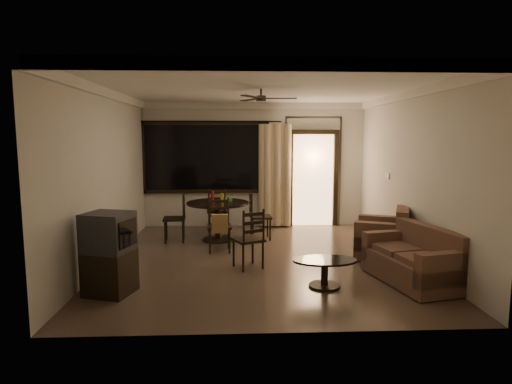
{
  "coord_description": "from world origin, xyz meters",
  "views": [
    {
      "loc": [
        -0.38,
        -6.97,
        2.03
      ],
      "look_at": [
        -0.07,
        0.2,
        1.11
      ],
      "focal_mm": 30.0,
      "sensor_mm": 36.0,
      "label": 1
    }
  ],
  "objects_px": {
    "coffee_table": "(325,269)",
    "tv_cabinet": "(109,253)",
    "dining_table": "(218,210)",
    "dining_chair_north": "(217,219)",
    "dining_chair_west": "(175,227)",
    "sofa": "(415,261)",
    "side_chair": "(248,250)",
    "dining_chair_east": "(260,225)",
    "armchair": "(385,238)",
    "dining_chair_south": "(219,235)"
  },
  "relations": [
    {
      "from": "coffee_table",
      "to": "tv_cabinet",
      "type": "bearing_deg",
      "value": -177.36
    },
    {
      "from": "dining_table",
      "to": "dining_chair_north",
      "type": "distance_m",
      "value": 0.85
    },
    {
      "from": "coffee_table",
      "to": "dining_chair_west",
      "type": "bearing_deg",
      "value": 131.85
    },
    {
      "from": "dining_chair_west",
      "to": "sofa",
      "type": "xyz_separation_m",
      "value": [
        3.71,
        -2.56,
        0.03
      ]
    },
    {
      "from": "dining_chair_north",
      "to": "tv_cabinet",
      "type": "xyz_separation_m",
      "value": [
        -1.21,
        -3.66,
        0.26
      ]
    },
    {
      "from": "dining_chair_north",
      "to": "tv_cabinet",
      "type": "relative_size",
      "value": 0.89
    },
    {
      "from": "sofa",
      "to": "side_chair",
      "type": "relative_size",
      "value": 1.66
    },
    {
      "from": "dining_chair_north",
      "to": "dining_chair_east",
      "type": "bearing_deg",
      "value": 136.76
    },
    {
      "from": "sofa",
      "to": "dining_chair_east",
      "type": "bearing_deg",
      "value": 114.26
    },
    {
      "from": "dining_chair_north",
      "to": "sofa",
      "type": "height_order",
      "value": "dining_chair_north"
    },
    {
      "from": "tv_cabinet",
      "to": "side_chair",
      "type": "height_order",
      "value": "tv_cabinet"
    },
    {
      "from": "coffee_table",
      "to": "dining_table",
      "type": "bearing_deg",
      "value": 119.73
    },
    {
      "from": "dining_chair_north",
      "to": "armchair",
      "type": "xyz_separation_m",
      "value": [
        2.93,
        -2.17,
        0.07
      ]
    },
    {
      "from": "sofa",
      "to": "dining_table",
      "type": "bearing_deg",
      "value": 124.62
    },
    {
      "from": "dining_chair_north",
      "to": "sofa",
      "type": "bearing_deg",
      "value": 126.51
    },
    {
      "from": "dining_table",
      "to": "dining_chair_north",
      "type": "relative_size",
      "value": 1.29
    },
    {
      "from": "dining_table",
      "to": "dining_chair_west",
      "type": "distance_m",
      "value": 0.9
    },
    {
      "from": "dining_chair_east",
      "to": "side_chair",
      "type": "distance_m",
      "value": 1.93
    },
    {
      "from": "dining_chair_east",
      "to": "dining_table",
      "type": "bearing_deg",
      "value": 89.93
    },
    {
      "from": "coffee_table",
      "to": "side_chair",
      "type": "relative_size",
      "value": 0.92
    },
    {
      "from": "dining_chair_north",
      "to": "dining_chair_south",
      "type": "bearing_deg",
      "value": 90.0
    },
    {
      "from": "dining_chair_east",
      "to": "dining_chair_north",
      "type": "height_order",
      "value": "same"
    },
    {
      "from": "sofa",
      "to": "dining_chair_south",
      "type": "bearing_deg",
      "value": 134.85
    },
    {
      "from": "sofa",
      "to": "coffee_table",
      "type": "relative_size",
      "value": 1.8
    },
    {
      "from": "dining_chair_south",
      "to": "armchair",
      "type": "distance_m",
      "value": 2.86
    },
    {
      "from": "dining_table",
      "to": "dining_chair_south",
      "type": "xyz_separation_m",
      "value": [
        0.06,
        -0.86,
        -0.3
      ]
    },
    {
      "from": "dining_chair_east",
      "to": "sofa",
      "type": "relative_size",
      "value": 0.6
    },
    {
      "from": "dining_chair_south",
      "to": "side_chair",
      "type": "relative_size",
      "value": 1.0
    },
    {
      "from": "dining_table",
      "to": "tv_cabinet",
      "type": "height_order",
      "value": "tv_cabinet"
    },
    {
      "from": "dining_chair_east",
      "to": "side_chair",
      "type": "relative_size",
      "value": 1.0
    },
    {
      "from": "dining_chair_west",
      "to": "dining_chair_north",
      "type": "xyz_separation_m",
      "value": [
        0.78,
        0.85,
        0.0
      ]
    },
    {
      "from": "side_chair",
      "to": "sofa",
      "type": "bearing_deg",
      "value": 135.99
    },
    {
      "from": "dining_table",
      "to": "tv_cabinet",
      "type": "relative_size",
      "value": 1.14
    },
    {
      "from": "dining_chair_east",
      "to": "sofa",
      "type": "xyz_separation_m",
      "value": [
        2.04,
        -2.68,
        0.03
      ]
    },
    {
      "from": "tv_cabinet",
      "to": "coffee_table",
      "type": "relative_size",
      "value": 1.23
    },
    {
      "from": "dining_table",
      "to": "side_chair",
      "type": "bearing_deg",
      "value": -73.34
    },
    {
      "from": "dining_chair_east",
      "to": "dining_chair_west",
      "type": "bearing_deg",
      "value": 90.0
    },
    {
      "from": "side_chair",
      "to": "armchair",
      "type": "bearing_deg",
      "value": 165.65
    },
    {
      "from": "side_chair",
      "to": "dining_chair_north",
      "type": "bearing_deg",
      "value": -102.54
    },
    {
      "from": "tv_cabinet",
      "to": "sofa",
      "type": "relative_size",
      "value": 0.68
    },
    {
      "from": "sofa",
      "to": "coffee_table",
      "type": "bearing_deg",
      "value": 172.5
    },
    {
      "from": "dining_chair_east",
      "to": "tv_cabinet",
      "type": "height_order",
      "value": "tv_cabinet"
    },
    {
      "from": "armchair",
      "to": "coffee_table",
      "type": "distance_m",
      "value": 1.89
    },
    {
      "from": "dining_chair_north",
      "to": "coffee_table",
      "type": "distance_m",
      "value": 3.89
    },
    {
      "from": "coffee_table",
      "to": "side_chair",
      "type": "xyz_separation_m",
      "value": [
        -1.02,
        0.9,
        0.03
      ]
    },
    {
      "from": "sofa",
      "to": "side_chair",
      "type": "height_order",
      "value": "side_chair"
    },
    {
      "from": "dining_chair_north",
      "to": "tv_cabinet",
      "type": "distance_m",
      "value": 3.87
    },
    {
      "from": "dining_chair_north",
      "to": "armchair",
      "type": "height_order",
      "value": "dining_chair_north"
    },
    {
      "from": "dining_chair_south",
      "to": "tv_cabinet",
      "type": "distance_m",
      "value": 2.44
    },
    {
      "from": "dining_chair_east",
      "to": "tv_cabinet",
      "type": "distance_m",
      "value": 3.63
    }
  ]
}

